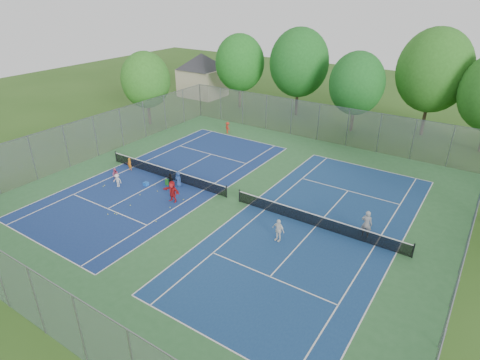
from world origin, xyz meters
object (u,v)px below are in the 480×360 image
Objects in this scene: ball_hopper at (167,182)px; instructor at (367,224)px; net_left at (166,173)px; net_right at (316,221)px; ball_crate at (146,184)px.

instructor is at bearing 5.81° from ball_hopper.
net_left and net_right have the same top height.
ball_hopper is (0.95, -0.95, -0.20)m from net_left.
ball_hopper is 0.26× the size of instructor.
net_left is at bearing 78.28° from ball_crate.
ball_crate is (-0.42, -2.04, -0.30)m from net_left.
instructor is at bearing 8.83° from ball_crate.
instructor is (16.26, 1.66, 0.72)m from ball_hopper.
ball_hopper is at bearing 4.41° from instructor.
ball_hopper is at bearing -175.82° from net_right.
net_right is 35.21× the size of ball_crate.
net_left is 1.00× the size of net_right.
net_left is 17.24m from instructor.
net_left is 25.23× the size of ball_hopper.
ball_hopper is at bearing -44.97° from net_left.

